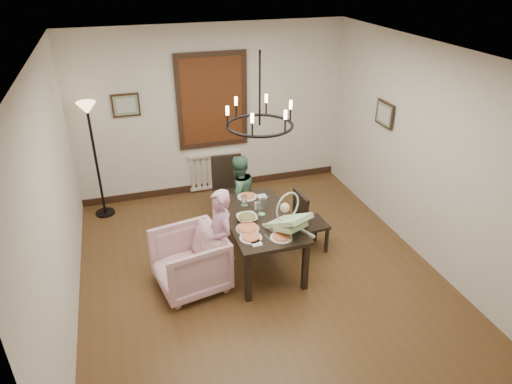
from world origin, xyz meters
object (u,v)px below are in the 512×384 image
dining_table (259,222)px  floor_lamp (96,162)px  chair_far (230,191)px  elderly_woman (221,247)px  baby_bouncer (289,219)px  drinking_glass (259,206)px  armchair (190,261)px  chair_right (312,220)px  seated_man (239,200)px

dining_table → floor_lamp: floor_lamp is taller
chair_far → floor_lamp: floor_lamp is taller
elderly_woman → baby_bouncer: (0.81, -0.17, 0.35)m
dining_table → drinking_glass: 0.23m
dining_table → armchair: size_ratio=1.83×
chair_far → drinking_glass: size_ratio=8.01×
chair_right → elderly_woman: 1.42m
dining_table → chair_right: (0.79, 0.09, -0.17)m
chair_far → armchair: 1.62m
armchair → floor_lamp: (-1.00, 2.19, 0.52)m
elderly_woman → drinking_glass: elderly_woman is taller
dining_table → armchair: bearing=-167.1°
drinking_glass → chair_right: bearing=-5.5°
chair_right → drinking_glass: (-0.74, 0.07, 0.32)m
elderly_woman → floor_lamp: (-1.39, 2.24, 0.36)m
floor_lamp → dining_table: bearing=-45.0°
armchair → floor_lamp: bearing=-165.9°
baby_bouncer → floor_lamp: bearing=108.7°
chair_far → armchair: size_ratio=1.26×
chair_right → baby_bouncer: size_ratio=1.68×
chair_right → drinking_glass: 0.81m
baby_bouncer → armchair: bearing=145.9°
dining_table → chair_right: size_ratio=1.66×
chair_far → chair_right: chair_far is taller
elderly_woman → drinking_glass: bearing=112.1°
seated_man → drinking_glass: seated_man is taller
floor_lamp → seated_man: bearing=-29.5°
chair_right → drinking_glass: chair_right is taller
armchair → seated_man: seated_man is taller
drinking_glass → floor_lamp: bearing=138.3°
elderly_woman → drinking_glass: (0.64, 0.43, 0.23)m
armchair → dining_table: bearing=92.6°
drinking_glass → floor_lamp: 2.72m
elderly_woman → floor_lamp: floor_lamp is taller
drinking_glass → armchair: bearing=-159.1°
chair_right → seated_man: 1.14m
dining_table → drinking_glass: (0.05, 0.16, 0.15)m
dining_table → chair_right: chair_right is taller
armchair → elderly_woman: elderly_woman is taller
chair_far → drinking_glass: chair_far is taller
baby_bouncer → chair_far: bearing=78.3°
seated_man → drinking_glass: size_ratio=7.62×
chair_far → chair_right: 1.38m
chair_right → armchair: size_ratio=1.10×
armchair → floor_lamp: size_ratio=0.46×
seated_man → baby_bouncer: bearing=84.6°
dining_table → chair_far: chair_far is taller
chair_right → seated_man: seated_man is taller
chair_far → elderly_woman: size_ratio=0.96×
elderly_woman → drinking_glass: size_ratio=8.30×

